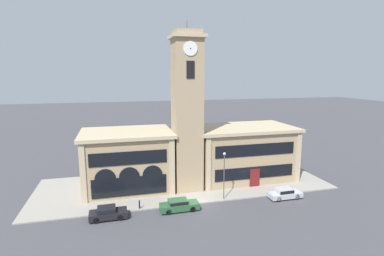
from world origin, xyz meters
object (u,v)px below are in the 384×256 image
object	(u,v)px
parked_car_near	(108,213)
street_lamp	(224,169)
parked_car_mid	(179,205)
parked_car_far	(285,193)
bollard	(139,204)

from	to	relation	value
parked_car_near	street_lamp	xyz separation A→B (m)	(14.47, 1.57, 3.44)
parked_car_mid	parked_car_far	bearing A→B (deg)	-0.65
street_lamp	parked_car_far	bearing A→B (deg)	-11.19
parked_car_near	parked_car_mid	world-z (taller)	parked_car_near
parked_car_near	parked_car_mid	xyz separation A→B (m)	(8.20, -0.00, -0.01)
parked_car_mid	street_lamp	world-z (taller)	street_lamp
parked_car_far	bollard	bearing A→B (deg)	174.84
parked_car_mid	bollard	bearing A→B (deg)	161.35
street_lamp	bollard	size ratio (longest dim) A/B	5.85
parked_car_mid	bollard	size ratio (longest dim) A/B	4.40
parked_car_far	street_lamp	size ratio (longest dim) A/B	0.71
parked_car_far	bollard	size ratio (longest dim) A/B	4.15
parked_car_mid	parked_car_far	distance (m)	14.19
parked_car_near	street_lamp	size ratio (longest dim) A/B	0.67
parked_car_far	parked_car_near	bearing A→B (deg)	179.35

